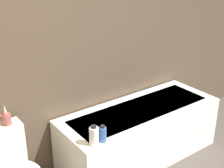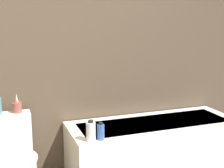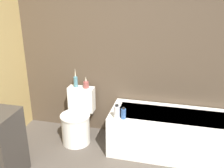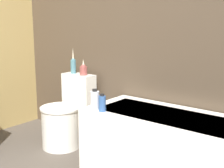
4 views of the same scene
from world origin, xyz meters
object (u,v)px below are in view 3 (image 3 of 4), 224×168
at_px(bathtub, 174,134).
at_px(shampoo_bottle_short, 123,114).
at_px(vase_gold, 76,81).
at_px(toilet, 77,121).
at_px(shampoo_bottle_tall, 117,112).
at_px(vase_silver, 86,84).

distance_m(bathtub, shampoo_bottle_short, 0.77).
xyz_separation_m(bathtub, vase_gold, (-1.43, 0.20, 0.55)).
relative_size(toilet, vase_gold, 2.62).
bearing_deg(shampoo_bottle_tall, toilet, 159.66).
relative_size(bathtub, shampoo_bottle_short, 11.05).
bearing_deg(shampoo_bottle_tall, bathtub, 18.91).
distance_m(toilet, vase_silver, 0.55).
height_order(vase_silver, shampoo_bottle_short, vase_silver).
height_order(bathtub, vase_silver, vase_silver).
distance_m(bathtub, vase_silver, 1.39).
xyz_separation_m(bathtub, shampoo_bottle_short, (-0.64, -0.25, 0.35)).
height_order(bathtub, toilet, toilet).
height_order(vase_gold, vase_silver, vase_gold).
xyz_separation_m(toilet, vase_gold, (-0.08, 0.21, 0.53)).
distance_m(vase_silver, shampoo_bottle_tall, 0.72).
bearing_deg(bathtub, shampoo_bottle_tall, -161.09).
xyz_separation_m(shampoo_bottle_tall, shampoo_bottle_short, (0.09, -0.00, -0.01)).
relative_size(toilet, shampoo_bottle_short, 4.84).
relative_size(vase_gold, vase_silver, 1.63).
height_order(bathtub, shampoo_bottle_short, shampoo_bottle_short).
height_order(shampoo_bottle_tall, shampoo_bottle_short, shampoo_bottle_tall).
bearing_deg(vase_silver, shampoo_bottle_short, -34.73).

